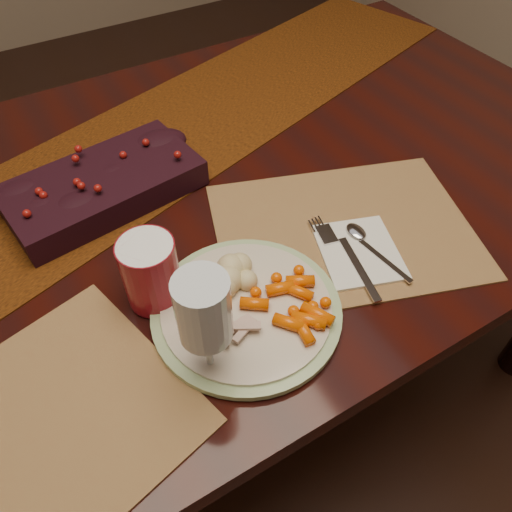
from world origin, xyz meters
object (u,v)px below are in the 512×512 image
dining_table (204,307)px  wine_glass (206,331)px  mashed_potatoes (234,272)px  turkey_shreds (229,329)px  napkin (359,251)px  baby_carrots (289,308)px  dinner_plate (246,309)px  placemat_main (344,230)px  centerpiece (102,182)px  red_cup (151,273)px

dining_table → wine_glass: size_ratio=9.49×
mashed_potatoes → turkey_shreds: bearing=-123.3°
napkin → dining_table: bearing=139.9°
mashed_potatoes → turkey_shreds: 0.09m
baby_carrots → turkey_shreds: size_ratio=1.55×
dinner_plate → turkey_shreds: bearing=-148.9°
dining_table → napkin: (0.17, -0.29, 0.38)m
mashed_potatoes → napkin: (0.21, -0.04, -0.03)m
dining_table → placemat_main: (0.19, -0.24, 0.38)m
centerpiece → dinner_plate: centerpiece is taller
wine_glass → red_cup: bearing=96.0°
placemat_main → baby_carrots: 0.22m
dining_table → red_cup: (-0.15, -0.21, 0.44)m
placemat_main → red_cup: bearing=-166.1°
napkin → red_cup: size_ratio=1.27×
centerpiece → napkin: bearing=-48.1°
centerpiece → mashed_potatoes: bearing=-72.1°
dining_table → centerpiece: bearing=157.7°
baby_carrots → napkin: size_ratio=0.81×
dinner_plate → mashed_potatoes: (0.01, 0.05, 0.03)m
red_cup → placemat_main: bearing=-5.2°
baby_carrots → wine_glass: wine_glass is taller
dining_table → dinner_plate: size_ratio=6.33×
baby_carrots → red_cup: red_cup is taller
mashed_potatoes → dinner_plate: bearing=-98.2°
dinner_plate → wine_glass: bearing=-147.9°
wine_glass → baby_carrots: bearing=6.3°
centerpiece → baby_carrots: (0.14, -0.40, -0.01)m
mashed_potatoes → red_cup: bearing=157.5°
centerpiece → turkey_shreds: bearing=-82.7°
dining_table → wine_glass: bearing=-110.9°
placemat_main → napkin: napkin is taller
mashed_potatoes → red_cup: 0.12m
dining_table → mashed_potatoes: size_ratio=22.21×
dining_table → baby_carrots: bearing=-89.9°
centerpiece → wine_glass: wine_glass is taller
napkin → placemat_main: bearing=97.2°
centerpiece → red_cup: 0.26m
centerpiece → placemat_main: 0.44m
placemat_main → napkin: bearing=-83.0°
dinner_plate → red_cup: size_ratio=2.48×
dinner_plate → red_cup: (-0.10, 0.10, 0.05)m
dinner_plate → turkey_shreds: 0.05m
dining_table → dinner_plate: (-0.05, -0.30, 0.39)m
dinner_plate → baby_carrots: (0.05, -0.04, 0.02)m
baby_carrots → wine_glass: size_ratio=0.62×
red_cup → wine_glass: 0.16m
red_cup → wine_glass: bearing=-84.0°
centerpiece → turkey_shreds: 0.39m
turkey_shreds → placemat_main: bearing=18.5°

